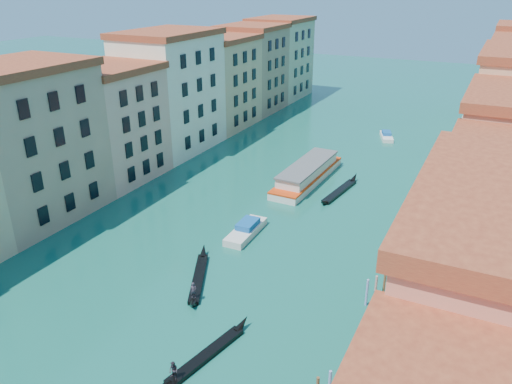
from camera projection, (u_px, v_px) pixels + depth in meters
left_bank_palazzos at (149, 104)px, 83.75m from camera, size 12.80×128.40×21.00m
quay at (440, 206)px, 68.20m from camera, size 4.00×140.00×1.00m
mooring_poles_right at (341, 364)px, 39.25m from camera, size 1.44×54.24×3.20m
vaporetto_far at (308, 173)px, 77.44m from camera, size 4.94×19.36×2.86m
gondola_fore at (198, 277)px, 52.28m from camera, size 5.89×11.03×2.36m
gondola_right at (204, 355)px, 41.41m from camera, size 3.21×11.12×2.24m
gondola_far at (340, 190)px, 73.59m from camera, size 2.59×12.67×1.79m
motorboat_mid at (246, 230)px, 61.49m from camera, size 2.61×7.74×1.59m
motorboat_far at (386, 136)px, 98.17m from camera, size 3.95×6.63×1.31m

